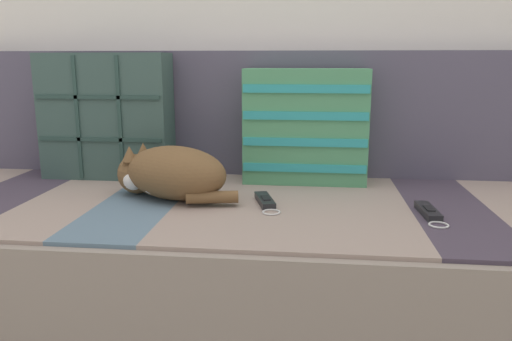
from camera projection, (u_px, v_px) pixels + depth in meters
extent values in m
cube|color=gray|center=(221.00, 301.00, 1.53)|extent=(2.04, 0.88, 0.18)
cube|color=gray|center=(220.00, 238.00, 1.48)|extent=(2.00, 0.86, 0.23)
cube|color=#423847|center=(10.00, 194.00, 1.51)|extent=(0.21, 0.77, 0.01)
cube|color=gray|center=(77.00, 196.00, 1.48)|extent=(0.21, 0.77, 0.01)
cube|color=slate|center=(146.00, 198.00, 1.46)|extent=(0.21, 0.77, 0.01)
cube|color=gray|center=(218.00, 201.00, 1.44)|extent=(0.21, 0.77, 0.01)
cube|color=gray|center=(292.00, 203.00, 1.41)|extent=(0.21, 0.77, 0.01)
cube|color=gray|center=(368.00, 205.00, 1.39)|extent=(0.21, 0.77, 0.01)
cube|color=#423847|center=(447.00, 208.00, 1.37)|extent=(0.21, 0.77, 0.01)
cube|color=#514C60|center=(237.00, 112.00, 1.77)|extent=(2.00, 0.14, 0.42)
cube|color=#38514C|center=(107.00, 116.00, 1.67)|extent=(0.43, 0.13, 0.41)
cube|color=#28423D|center=(100.00, 140.00, 1.62)|extent=(0.41, 0.01, 0.01)
cube|color=#28423D|center=(77.00, 118.00, 1.61)|extent=(0.01, 0.01, 0.40)
cube|color=#28423D|center=(97.00, 97.00, 1.59)|extent=(0.41, 0.01, 0.01)
cube|color=#28423D|center=(120.00, 119.00, 1.60)|extent=(0.01, 0.01, 0.40)
cube|color=#4C9366|center=(305.00, 126.00, 1.60)|extent=(0.39, 0.13, 0.37)
cube|color=teal|center=(304.00, 168.00, 1.57)|extent=(0.39, 0.01, 0.03)
cube|color=teal|center=(305.00, 142.00, 1.55)|extent=(0.39, 0.01, 0.03)
cube|color=teal|center=(305.00, 116.00, 1.53)|extent=(0.39, 0.01, 0.03)
cube|color=teal|center=(306.00, 89.00, 1.51)|extent=(0.39, 0.01, 0.03)
ellipsoid|color=brown|center=(176.00, 173.00, 1.42)|extent=(0.36, 0.27, 0.15)
sphere|color=brown|center=(138.00, 174.00, 1.48)|extent=(0.12, 0.12, 0.12)
sphere|color=white|center=(134.00, 179.00, 1.45)|extent=(0.06, 0.06, 0.06)
ellipsoid|color=white|center=(157.00, 183.00, 1.40)|extent=(0.09, 0.05, 0.07)
cylinder|color=brown|center=(213.00, 197.00, 1.35)|extent=(0.15, 0.06, 0.03)
cone|color=brown|center=(129.00, 154.00, 1.43)|extent=(0.04, 0.04, 0.04)
cone|color=brown|center=(143.00, 150.00, 1.49)|extent=(0.04, 0.04, 0.04)
cube|color=black|center=(265.00, 200.00, 1.39)|extent=(0.07, 0.14, 0.02)
cube|color=black|center=(266.00, 198.00, 1.38)|extent=(0.03, 0.05, 0.00)
cube|color=black|center=(261.00, 194.00, 1.45)|extent=(0.03, 0.02, 0.02)
torus|color=silver|center=(271.00, 212.00, 1.30)|extent=(0.06, 0.06, 0.01)
cube|color=black|center=(428.00, 211.00, 1.29)|extent=(0.04, 0.14, 0.02)
cube|color=black|center=(429.00, 208.00, 1.28)|extent=(0.02, 0.05, 0.00)
cube|color=black|center=(421.00, 204.00, 1.35)|extent=(0.03, 0.01, 0.02)
torus|color=silver|center=(439.00, 225.00, 1.20)|extent=(0.05, 0.05, 0.01)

